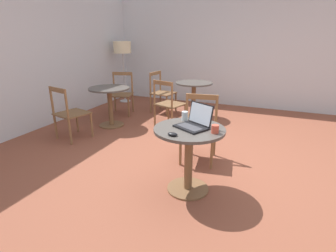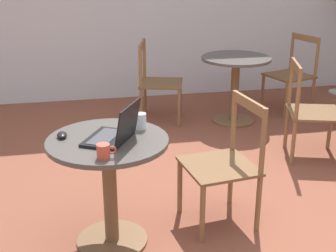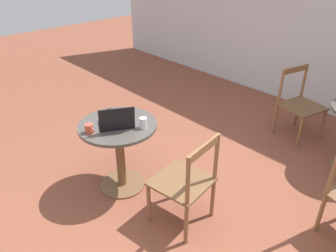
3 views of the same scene
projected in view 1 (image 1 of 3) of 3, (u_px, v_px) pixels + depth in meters
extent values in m
plane|color=brown|center=(206.00, 161.00, 3.60)|extent=(16.00, 16.00, 0.00)
cube|color=silver|center=(21.00, 53.00, 4.34)|extent=(9.40, 0.06, 2.70)
cube|color=silver|center=(246.00, 48.00, 5.97)|extent=(0.06, 9.40, 2.70)
cylinder|color=brown|center=(188.00, 188.00, 2.94)|extent=(0.46, 0.46, 0.02)
cylinder|color=brown|center=(189.00, 160.00, 2.83)|extent=(0.09, 0.09, 0.68)
cylinder|color=#4C4742|center=(189.00, 129.00, 2.71)|extent=(0.75, 0.75, 0.03)
cylinder|color=brown|center=(193.00, 116.00, 5.55)|extent=(0.46, 0.46, 0.02)
cylinder|color=brown|center=(193.00, 100.00, 5.44)|extent=(0.09, 0.09, 0.68)
cylinder|color=#4C4742|center=(194.00, 83.00, 5.32)|extent=(0.75, 0.75, 0.03)
cylinder|color=brown|center=(112.00, 125.00, 5.02)|extent=(0.46, 0.46, 0.02)
cylinder|color=brown|center=(110.00, 107.00, 4.90)|extent=(0.09, 0.09, 0.68)
cylinder|color=#4C4742|center=(109.00, 88.00, 4.79)|extent=(0.75, 0.75, 0.03)
cylinder|color=brown|center=(212.00, 154.00, 3.33)|extent=(0.04, 0.04, 0.42)
cylinder|color=brown|center=(180.00, 150.00, 3.43)|extent=(0.04, 0.04, 0.42)
cylinder|color=brown|center=(214.00, 142.00, 3.70)|extent=(0.04, 0.04, 0.42)
cylinder|color=brown|center=(186.00, 139.00, 3.80)|extent=(0.04, 0.04, 0.42)
cube|color=brown|center=(199.00, 131.00, 3.49)|extent=(0.52, 0.52, 0.02)
cylinder|color=brown|center=(216.00, 111.00, 3.56)|extent=(0.04, 0.04, 0.45)
cylinder|color=brown|center=(187.00, 109.00, 3.65)|extent=(0.04, 0.04, 0.45)
cube|color=brown|center=(202.00, 97.00, 3.54)|extent=(0.09, 0.43, 0.07)
cylinder|color=brown|center=(168.00, 111.00, 5.19)|extent=(0.04, 0.04, 0.42)
cylinder|color=brown|center=(185.00, 115.00, 4.95)|extent=(0.04, 0.04, 0.42)
cylinder|color=brown|center=(155.00, 116.00, 4.89)|extent=(0.04, 0.04, 0.42)
cylinder|color=brown|center=(172.00, 120.00, 4.65)|extent=(0.04, 0.04, 0.42)
cube|color=brown|center=(170.00, 104.00, 4.85)|extent=(0.57, 0.57, 0.02)
cylinder|color=brown|center=(154.00, 92.00, 4.74)|extent=(0.04, 0.04, 0.45)
cylinder|color=brown|center=(172.00, 95.00, 4.50)|extent=(0.04, 0.04, 0.45)
cube|color=brown|center=(163.00, 83.00, 4.56)|extent=(0.15, 0.42, 0.07)
cylinder|color=brown|center=(176.00, 102.00, 5.90)|extent=(0.04, 0.04, 0.42)
cylinder|color=brown|center=(167.00, 106.00, 5.57)|extent=(0.04, 0.04, 0.42)
cylinder|color=brown|center=(160.00, 100.00, 6.10)|extent=(0.04, 0.04, 0.42)
cylinder|color=brown|center=(151.00, 104.00, 5.76)|extent=(0.04, 0.04, 0.42)
cube|color=brown|center=(163.00, 93.00, 5.76)|extent=(0.51, 0.51, 0.02)
cylinder|color=brown|center=(160.00, 81.00, 5.95)|extent=(0.04, 0.04, 0.45)
cylinder|color=brown|center=(150.00, 83.00, 5.62)|extent=(0.04, 0.04, 0.45)
cube|color=brown|center=(155.00, 73.00, 5.72)|extent=(0.43, 0.08, 0.07)
cylinder|color=brown|center=(77.00, 121.00, 4.62)|extent=(0.04, 0.04, 0.42)
cylinder|color=brown|center=(92.00, 125.00, 4.38)|extent=(0.04, 0.04, 0.42)
cylinder|color=brown|center=(56.00, 127.00, 4.31)|extent=(0.04, 0.04, 0.42)
cylinder|color=brown|center=(70.00, 132.00, 4.08)|extent=(0.04, 0.04, 0.42)
cube|color=brown|center=(72.00, 113.00, 4.27)|extent=(0.56, 0.56, 0.02)
cylinder|color=brown|center=(52.00, 100.00, 4.16)|extent=(0.04, 0.04, 0.45)
cylinder|color=brown|center=(67.00, 104.00, 3.93)|extent=(0.04, 0.04, 0.45)
cube|color=brown|center=(57.00, 90.00, 3.98)|extent=(0.13, 0.43, 0.07)
cylinder|color=brown|center=(129.00, 107.00, 5.47)|extent=(0.04, 0.04, 0.42)
cylinder|color=brown|center=(110.00, 107.00, 5.51)|extent=(0.04, 0.04, 0.42)
cylinder|color=brown|center=(133.00, 103.00, 5.86)|extent=(0.04, 0.04, 0.42)
cylinder|color=brown|center=(115.00, 102.00, 5.89)|extent=(0.04, 0.04, 0.42)
cube|color=brown|center=(121.00, 95.00, 5.61)|extent=(0.58, 0.58, 0.02)
cylinder|color=brown|center=(132.00, 82.00, 5.71)|extent=(0.04, 0.04, 0.45)
cylinder|color=brown|center=(114.00, 82.00, 5.74)|extent=(0.04, 0.04, 0.45)
cube|color=brown|center=(122.00, 74.00, 5.67)|extent=(0.15, 0.42, 0.07)
cylinder|color=#B7B7B7|center=(125.00, 101.00, 6.83)|extent=(0.27, 0.27, 0.02)
cylinder|color=#B7B7B7|center=(124.00, 78.00, 6.63)|extent=(0.02, 0.02, 1.22)
cylinder|color=beige|center=(122.00, 47.00, 6.39)|extent=(0.43, 0.43, 0.28)
cube|color=black|center=(191.00, 127.00, 2.70)|extent=(0.35, 0.39, 0.02)
cube|color=#38383D|center=(190.00, 127.00, 2.68)|extent=(0.24, 0.30, 0.00)
cube|color=black|center=(201.00, 114.00, 2.74)|extent=(0.20, 0.30, 0.22)
cube|color=silver|center=(200.00, 114.00, 2.73)|extent=(0.18, 0.28, 0.20)
ellipsoid|color=black|center=(173.00, 134.00, 2.49)|extent=(0.06, 0.10, 0.03)
cylinder|color=#C64C38|center=(215.00, 129.00, 2.55)|extent=(0.07, 0.07, 0.08)
torus|color=#C64C38|center=(216.00, 127.00, 2.59)|extent=(0.05, 0.01, 0.05)
cylinder|color=silver|center=(185.00, 116.00, 2.93)|extent=(0.07, 0.07, 0.10)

